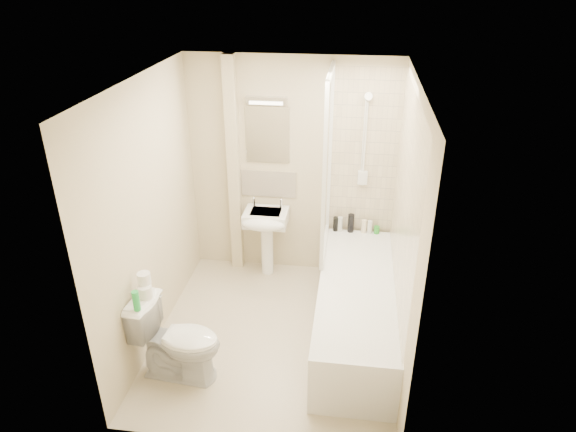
# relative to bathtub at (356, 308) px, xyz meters

# --- Properties ---
(floor) EXTENTS (2.50, 2.50, 0.00)m
(floor) POSITION_rel_bathtub_xyz_m (-0.75, -0.14, -0.29)
(floor) COLOR beige
(floor) RESTS_ON ground
(wall_back) EXTENTS (2.20, 0.02, 2.40)m
(wall_back) POSITION_rel_bathtub_xyz_m (-0.75, 1.11, 0.91)
(wall_back) COLOR beige
(wall_back) RESTS_ON ground
(wall_left) EXTENTS (0.02, 2.50, 2.40)m
(wall_left) POSITION_rel_bathtub_xyz_m (-1.85, -0.14, 0.91)
(wall_left) COLOR beige
(wall_left) RESTS_ON ground
(wall_right) EXTENTS (0.02, 2.50, 2.40)m
(wall_right) POSITION_rel_bathtub_xyz_m (0.35, -0.14, 0.91)
(wall_right) COLOR beige
(wall_right) RESTS_ON ground
(ceiling) EXTENTS (2.20, 2.50, 0.02)m
(ceiling) POSITION_rel_bathtub_xyz_m (-0.75, -0.14, 2.11)
(ceiling) COLOR white
(ceiling) RESTS_ON wall_back
(tile_back) EXTENTS (0.70, 0.01, 1.75)m
(tile_back) POSITION_rel_bathtub_xyz_m (0.00, 1.09, 1.14)
(tile_back) COLOR beige
(tile_back) RESTS_ON wall_back
(tile_right) EXTENTS (0.01, 2.10, 1.75)m
(tile_right) POSITION_rel_bathtub_xyz_m (0.34, 0.00, 1.14)
(tile_right) COLOR beige
(tile_right) RESTS_ON wall_right
(pipe_boxing) EXTENTS (0.12, 0.12, 2.40)m
(pipe_boxing) POSITION_rel_bathtub_xyz_m (-1.37, 1.05, 0.91)
(pipe_boxing) COLOR beige
(pipe_boxing) RESTS_ON ground
(splashback) EXTENTS (0.60, 0.02, 0.30)m
(splashback) POSITION_rel_bathtub_xyz_m (-1.01, 1.10, 0.74)
(splashback) COLOR beige
(splashback) RESTS_ON wall_back
(mirror) EXTENTS (0.46, 0.01, 0.60)m
(mirror) POSITION_rel_bathtub_xyz_m (-1.01, 1.09, 1.29)
(mirror) COLOR white
(mirror) RESTS_ON wall_back
(strip_light) EXTENTS (0.42, 0.07, 0.07)m
(strip_light) POSITION_rel_bathtub_xyz_m (-1.01, 1.07, 1.66)
(strip_light) COLOR silver
(strip_light) RESTS_ON wall_back
(bathtub) EXTENTS (0.70, 2.10, 0.55)m
(bathtub) POSITION_rel_bathtub_xyz_m (0.00, 0.00, 0.00)
(bathtub) COLOR white
(bathtub) RESTS_ON ground
(shower_screen) EXTENTS (0.04, 0.92, 1.80)m
(shower_screen) POSITION_rel_bathtub_xyz_m (-0.35, 0.65, 1.16)
(shower_screen) COLOR white
(shower_screen) RESTS_ON bathtub
(shower_fixture) EXTENTS (0.10, 0.16, 0.99)m
(shower_fixture) POSITION_rel_bathtub_xyz_m (-0.00, 1.05, 1.26)
(shower_fixture) COLOR white
(shower_fixture) RESTS_ON wall_back
(pedestal_sink) EXTENTS (0.47, 0.45, 0.90)m
(pedestal_sink) POSITION_rel_bathtub_xyz_m (-1.01, 0.87, 0.34)
(pedestal_sink) COLOR white
(pedestal_sink) RESTS_ON ground
(bottle_black_a) EXTENTS (0.06, 0.06, 0.16)m
(bottle_black_a) POSITION_rel_bathtub_xyz_m (-0.26, 1.02, 0.34)
(bottle_black_a) COLOR black
(bottle_black_a) RESTS_ON bathtub
(bottle_white_a) EXTENTS (0.06, 0.06, 0.17)m
(bottle_white_a) POSITION_rel_bathtub_xyz_m (-0.21, 1.02, 0.34)
(bottle_white_a) COLOR silver
(bottle_white_a) RESTS_ON bathtub
(bottle_black_b) EXTENTS (0.07, 0.07, 0.21)m
(bottle_black_b) POSITION_rel_bathtub_xyz_m (-0.09, 1.02, 0.36)
(bottle_black_b) COLOR black
(bottle_black_b) RESTS_ON bathtub
(bottle_cream) EXTENTS (0.06, 0.06, 0.15)m
(bottle_cream) POSITION_rel_bathtub_xyz_m (0.05, 1.02, 0.33)
(bottle_cream) COLOR #FAE8C1
(bottle_cream) RESTS_ON bathtub
(bottle_white_b) EXTENTS (0.05, 0.05, 0.14)m
(bottle_white_b) POSITION_rel_bathtub_xyz_m (0.11, 1.02, 0.33)
(bottle_white_b) COLOR silver
(bottle_white_b) RESTS_ON bathtub
(bottle_green) EXTENTS (0.06, 0.06, 0.08)m
(bottle_green) POSITION_rel_bathtub_xyz_m (0.19, 1.02, 0.30)
(bottle_green) COLOR green
(bottle_green) RESTS_ON bathtub
(toilet) EXTENTS (0.55, 0.80, 0.74)m
(toilet) POSITION_rel_bathtub_xyz_m (-1.47, -0.75, 0.08)
(toilet) COLOR white
(toilet) RESTS_ON ground
(toilet_roll_lower) EXTENTS (0.12, 0.12, 0.10)m
(toilet_roll_lower) POSITION_rel_bathtub_xyz_m (-1.72, -0.70, 0.50)
(toilet_roll_lower) COLOR white
(toilet_roll_lower) RESTS_ON toilet
(toilet_roll_upper) EXTENTS (0.11, 0.11, 0.10)m
(toilet_roll_upper) POSITION_rel_bathtub_xyz_m (-1.74, -0.65, 0.60)
(toilet_roll_upper) COLOR white
(toilet_roll_upper) RESTS_ON toilet_roll_lower
(green_bottle) EXTENTS (0.06, 0.06, 0.17)m
(green_bottle) POSITION_rel_bathtub_xyz_m (-1.72, -0.87, 0.54)
(green_bottle) COLOR green
(green_bottle) RESTS_ON toilet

